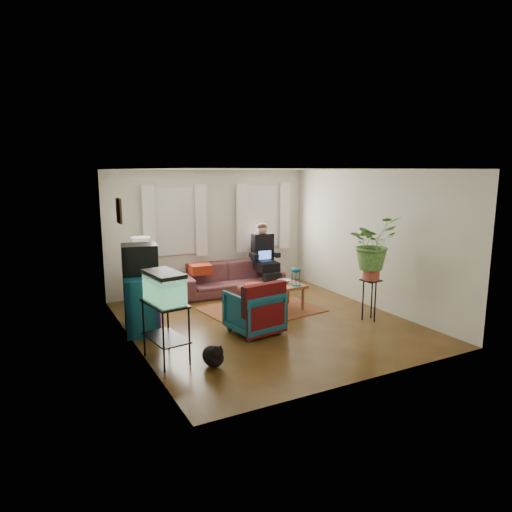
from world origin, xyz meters
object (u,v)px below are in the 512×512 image
coffee_table (273,298)px  armchair (254,309)px  dresser (141,302)px  aquarium_stand (166,332)px  sofa (230,273)px  side_table (143,289)px  plant_stand (370,300)px

coffee_table → armchair: bearing=-137.0°
dresser → coffee_table: dresser is taller
armchair → coffee_table: (0.83, 0.84, -0.14)m
armchair → aquarium_stand: bearing=7.8°
sofa → dresser: dresser is taller
sofa → aquarium_stand: size_ratio=2.70×
side_table → armchair: bearing=-61.2°
sofa → aquarium_stand: bearing=-123.9°
aquarium_stand → armchair: (1.58, 0.44, -0.03)m
armchair → coffee_table: bearing=-142.6°
aquarium_stand → plant_stand: 3.66m
armchair → dresser: bearing=-40.3°
coffee_table → plant_stand: (1.24, -1.23, 0.12)m
aquarium_stand → plant_stand: (3.66, 0.04, -0.05)m
sofa → armchair: sofa is taller
dresser → armchair: dresser is taller
sofa → dresser: size_ratio=2.20×
side_table → armchair: 2.56m
sofa → side_table: 1.89m
side_table → coffee_table: (2.06, -1.41, -0.11)m
plant_stand → sofa: bearing=117.2°
side_table → aquarium_stand: 2.71m
sofa → dresser: (-2.23, -1.36, 0.02)m
aquarium_stand → side_table: bearing=74.4°
plant_stand → aquarium_stand: bearing=-179.3°
aquarium_stand → armchair: size_ratio=1.07×
armchair → sofa: bearing=-113.2°
sofa → plant_stand: 3.11m
sofa → aquarium_stand: 3.59m
side_table → plant_stand: 4.23m
sofa → plant_stand: sofa is taller
coffee_table → side_table: bearing=143.6°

